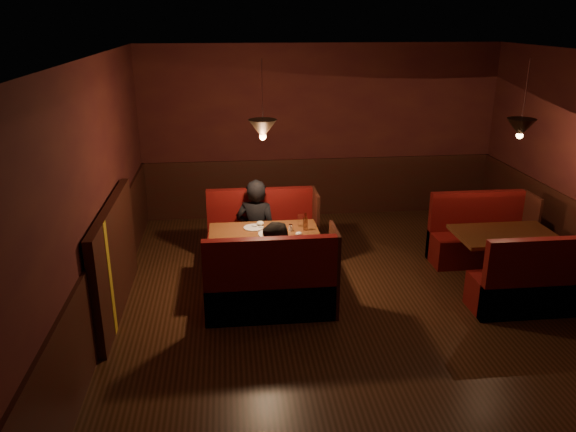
{
  "coord_description": "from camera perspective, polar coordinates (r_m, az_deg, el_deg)",
  "views": [
    {
      "loc": [
        -1.57,
        -5.75,
        3.31
      ],
      "look_at": [
        -0.85,
        0.79,
        0.95
      ],
      "focal_mm": 35.0,
      "sensor_mm": 36.0,
      "label": 1
    }
  ],
  "objects": [
    {
      "name": "diner_b",
      "position": [
        6.41,
        -0.96,
        -4.02
      ],
      "size": [
        0.87,
        0.79,
        1.46
      ],
      "primitive_type": "imported",
      "rotation": [
        0.0,
        0.0,
        -0.41
      ],
      "color": "black",
      "rests_on": "ground"
    },
    {
      "name": "second_bench_near",
      "position": [
        7.19,
        23.72,
        -6.68
      ],
      "size": [
        1.38,
        0.52,
        0.99
      ],
      "color": "#50120F",
      "rests_on": "ground"
    },
    {
      "name": "second_bench_far",
      "position": [
        8.4,
        18.85,
        -2.29
      ],
      "size": [
        1.38,
        0.52,
        0.99
      ],
      "color": "#50120F",
      "rests_on": "ground"
    },
    {
      "name": "room",
      "position": [
        6.36,
        5.9,
        -1.2
      ],
      "size": [
        6.02,
        7.02,
        2.92
      ],
      "color": "black",
      "rests_on": "ground"
    },
    {
      "name": "diner_a",
      "position": [
        7.68,
        -3.26,
        0.55
      ],
      "size": [
        0.66,
        0.53,
        1.59
      ],
      "primitive_type": "imported",
      "rotation": [
        0.0,
        0.0,
        2.85
      ],
      "color": "black",
      "rests_on": "ground"
    },
    {
      "name": "main_bench_far",
      "position": [
        7.92,
        -2.56,
        -2.39
      ],
      "size": [
        1.52,
        0.54,
        1.04
      ],
      "color": "#50120F",
      "rests_on": "ground"
    },
    {
      "name": "main_bench_near",
      "position": [
        6.5,
        -1.62,
        -7.58
      ],
      "size": [
        1.52,
        0.54,
        1.04
      ],
      "color": "#50120F",
      "rests_on": "ground"
    },
    {
      "name": "main_table",
      "position": [
        7.11,
        -2.29,
        -2.96
      ],
      "size": [
        1.38,
        0.84,
        0.97
      ],
      "color": "brown",
      "rests_on": "ground"
    },
    {
      "name": "second_table",
      "position": [
        7.69,
        21.08,
        -2.91
      ],
      "size": [
        1.25,
        0.8,
        0.71
      ],
      "color": "brown",
      "rests_on": "ground"
    }
  ]
}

